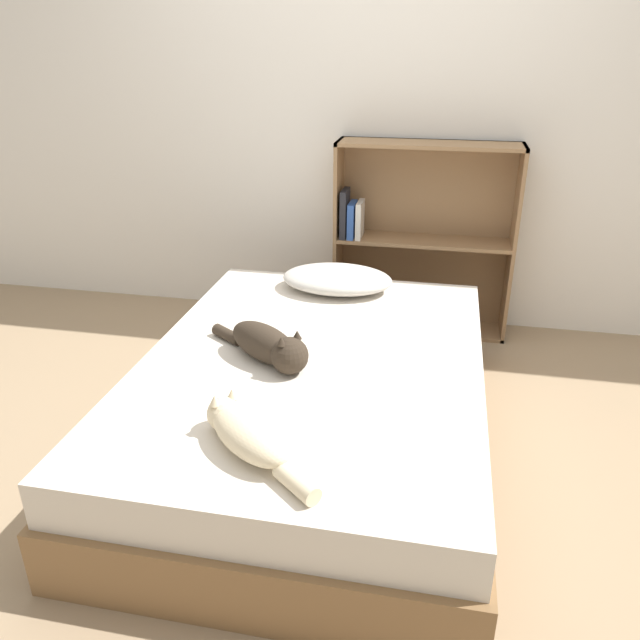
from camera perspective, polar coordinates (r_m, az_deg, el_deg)
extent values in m
plane|color=#997F60|center=(2.73, -0.62, -11.13)|extent=(8.00, 8.00, 0.00)
cube|color=white|center=(3.65, 4.29, 19.10)|extent=(8.00, 0.06, 2.50)
cube|color=brown|center=(2.66, -0.63, -8.98)|extent=(1.38, 1.93, 0.24)
cube|color=beige|center=(2.55, -0.65, -5.10)|extent=(1.34, 1.87, 0.17)
ellipsoid|color=beige|center=(3.16, 1.58, 3.77)|extent=(0.56, 0.38, 0.11)
ellipsoid|color=beige|center=(1.96, -6.42, -10.41)|extent=(0.38, 0.35, 0.12)
sphere|color=beige|center=(2.07, -8.70, -8.47)|extent=(0.12, 0.12, 0.12)
cone|color=beige|center=(2.02, -9.60, -7.23)|extent=(0.04, 0.04, 0.03)
cone|color=beige|center=(2.05, -8.04, -6.68)|extent=(0.04, 0.04, 0.03)
cylinder|color=beige|center=(1.81, -2.15, -14.67)|extent=(0.16, 0.15, 0.06)
ellipsoid|color=#33281E|center=(2.47, -5.15, -2.08)|extent=(0.37, 0.32, 0.15)
sphere|color=#33281E|center=(2.37, -2.79, -3.28)|extent=(0.15, 0.15, 0.15)
cone|color=#33281E|center=(2.36, -2.10, -1.33)|extent=(0.04, 0.04, 0.03)
cone|color=#33281E|center=(2.31, -3.56, -1.94)|extent=(0.04, 0.04, 0.03)
cylinder|color=#33281E|center=(2.67, -8.44, -1.34)|extent=(0.16, 0.13, 0.05)
cube|color=#8E6B47|center=(3.64, 1.69, 7.73)|extent=(0.02, 0.26, 1.08)
cube|color=#8E6B47|center=(3.61, 17.18, 6.50)|extent=(0.02, 0.26, 1.08)
cube|color=#8E6B47|center=(3.78, 8.87, -0.50)|extent=(0.99, 0.26, 0.02)
cube|color=#8E6B47|center=(3.48, 10.03, 15.54)|extent=(0.99, 0.26, 0.02)
cube|color=#8E6B47|center=(3.59, 9.42, 7.18)|extent=(0.95, 0.26, 0.02)
cube|color=#8E6B47|center=(3.71, 9.51, 7.72)|extent=(0.99, 0.02, 1.08)
cube|color=#232328|center=(3.56, 2.28, 9.73)|extent=(0.03, 0.16, 0.27)
cube|color=#2D519E|center=(3.56, 2.97, 9.14)|extent=(0.04, 0.16, 0.20)
cube|color=beige|center=(3.55, 3.67, 9.16)|extent=(0.03, 0.16, 0.21)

